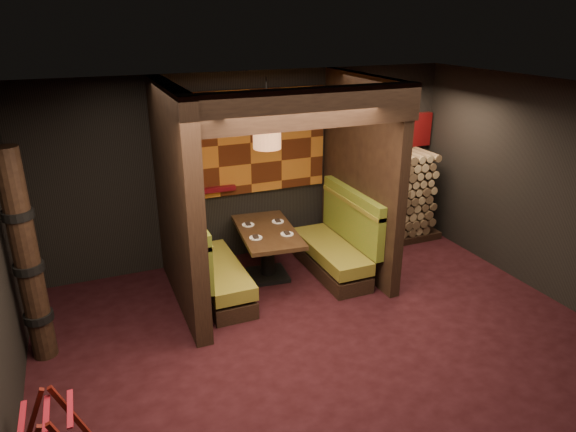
{
  "coord_description": "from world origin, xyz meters",
  "views": [
    {
      "loc": [
        -2.39,
        -4.42,
        3.57
      ],
      "look_at": [
        0.0,
        1.3,
        1.15
      ],
      "focal_mm": 32.0,
      "sensor_mm": 36.0,
      "label": 1
    }
  ],
  "objects_px": {
    "booth_bench_right": "(337,247)",
    "pendant_lamp": "(267,131)",
    "firewood_stack": "(390,198)",
    "dining_table": "(267,245)",
    "booth_bench_left": "(212,269)",
    "totem_column": "(27,260)"
  },
  "relations": [
    {
      "from": "booth_bench_right",
      "to": "pendant_lamp",
      "type": "distance_m",
      "value": 2.04
    },
    {
      "from": "pendant_lamp",
      "to": "dining_table",
      "type": "bearing_deg",
      "value": 90.0
    },
    {
      "from": "booth_bench_left",
      "to": "firewood_stack",
      "type": "bearing_deg",
      "value": 12.17
    },
    {
      "from": "booth_bench_right",
      "to": "dining_table",
      "type": "distance_m",
      "value": 1.04
    },
    {
      "from": "booth_bench_left",
      "to": "pendant_lamp",
      "type": "distance_m",
      "value": 1.98
    },
    {
      "from": "booth_bench_right",
      "to": "dining_table",
      "type": "relative_size",
      "value": 1.07
    },
    {
      "from": "pendant_lamp",
      "to": "totem_column",
      "type": "distance_m",
      "value": 3.21
    },
    {
      "from": "totem_column",
      "to": "dining_table",
      "type": "bearing_deg",
      "value": 14.59
    },
    {
      "from": "booth_bench_right",
      "to": "dining_table",
      "type": "xyz_separation_m",
      "value": [
        -1.01,
        0.22,
        0.11
      ]
    },
    {
      "from": "dining_table",
      "to": "firewood_stack",
      "type": "height_order",
      "value": "firewood_stack"
    },
    {
      "from": "booth_bench_left",
      "to": "totem_column",
      "type": "relative_size",
      "value": 0.67
    },
    {
      "from": "booth_bench_left",
      "to": "dining_table",
      "type": "height_order",
      "value": "booth_bench_left"
    },
    {
      "from": "pendant_lamp",
      "to": "totem_column",
      "type": "height_order",
      "value": "pendant_lamp"
    },
    {
      "from": "firewood_stack",
      "to": "totem_column",
      "type": "bearing_deg",
      "value": -166.81
    },
    {
      "from": "booth_bench_right",
      "to": "totem_column",
      "type": "height_order",
      "value": "totem_column"
    },
    {
      "from": "dining_table",
      "to": "pendant_lamp",
      "type": "xyz_separation_m",
      "value": [
        0.0,
        -0.05,
        1.65
      ]
    },
    {
      "from": "firewood_stack",
      "to": "pendant_lamp",
      "type": "bearing_deg",
      "value": -167.44
    },
    {
      "from": "booth_bench_left",
      "to": "dining_table",
      "type": "xyz_separation_m",
      "value": [
        0.88,
        0.22,
        0.11
      ]
    },
    {
      "from": "booth_bench_left",
      "to": "firewood_stack",
      "type": "xyz_separation_m",
      "value": [
        3.25,
        0.7,
        0.35
      ]
    },
    {
      "from": "totem_column",
      "to": "firewood_stack",
      "type": "distance_m",
      "value": 5.5
    },
    {
      "from": "booth_bench_right",
      "to": "totem_column",
      "type": "xyz_separation_m",
      "value": [
        -3.98,
        -0.55,
        0.79
      ]
    },
    {
      "from": "totem_column",
      "to": "firewood_stack",
      "type": "xyz_separation_m",
      "value": [
        5.33,
        1.25,
        -0.44
      ]
    }
  ]
}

